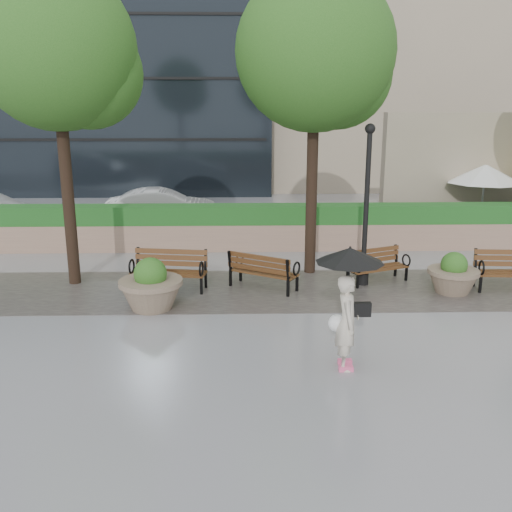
{
  "coord_description": "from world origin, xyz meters",
  "views": [
    {
      "loc": [
        -0.43,
        -9.83,
        4.25
      ],
      "look_at": [
        -0.12,
        2.01,
        1.1
      ],
      "focal_mm": 40.0,
      "sensor_mm": 36.0,
      "label": 1
    }
  ],
  "objects_px": {
    "planter_right": "(453,277)",
    "pedestrian": "(348,296)",
    "bench_3": "(377,273)",
    "planter_left": "(151,289)",
    "bench_1": "(169,279)",
    "bench_2": "(263,278)",
    "lamppost": "(366,217)",
    "car_right": "(163,207)"
  },
  "relations": [
    {
      "from": "planter_left",
      "to": "car_right",
      "type": "relative_size",
      "value": 0.34
    },
    {
      "from": "lamppost",
      "to": "car_right",
      "type": "relative_size",
      "value": 0.96
    },
    {
      "from": "bench_2",
      "to": "car_right",
      "type": "relative_size",
      "value": 0.43
    },
    {
      "from": "bench_3",
      "to": "planter_left",
      "type": "xyz_separation_m",
      "value": [
        -5.27,
        -1.77,
        0.2
      ]
    },
    {
      "from": "bench_2",
      "to": "planter_right",
      "type": "bearing_deg",
      "value": -153.27
    },
    {
      "from": "planter_right",
      "to": "pedestrian",
      "type": "distance_m",
      "value": 5.02
    },
    {
      "from": "bench_2",
      "to": "bench_3",
      "type": "xyz_separation_m",
      "value": [
        2.83,
        0.45,
        -0.02
      ]
    },
    {
      "from": "car_right",
      "to": "lamppost",
      "type": "bearing_deg",
      "value": -145.8
    },
    {
      "from": "bench_3",
      "to": "planter_right",
      "type": "bearing_deg",
      "value": -52.1
    },
    {
      "from": "bench_1",
      "to": "pedestrian",
      "type": "relative_size",
      "value": 0.9
    },
    {
      "from": "bench_3",
      "to": "bench_1",
      "type": "bearing_deg",
      "value": 161.79
    },
    {
      "from": "bench_3",
      "to": "bench_2",
      "type": "bearing_deg",
      "value": 165.61
    },
    {
      "from": "lamppost",
      "to": "pedestrian",
      "type": "height_order",
      "value": "lamppost"
    },
    {
      "from": "bench_1",
      "to": "planter_left",
      "type": "xyz_separation_m",
      "value": [
        -0.22,
        -1.31,
        0.17
      ]
    },
    {
      "from": "bench_1",
      "to": "bench_3",
      "type": "distance_m",
      "value": 5.07
    },
    {
      "from": "bench_3",
      "to": "pedestrian",
      "type": "distance_m",
      "value": 5.02
    },
    {
      "from": "bench_1",
      "to": "planter_right",
      "type": "xyz_separation_m",
      "value": [
        6.62,
        -0.4,
        0.11
      ]
    },
    {
      "from": "planter_left",
      "to": "lamppost",
      "type": "relative_size",
      "value": 0.35
    },
    {
      "from": "bench_3",
      "to": "planter_right",
      "type": "xyz_separation_m",
      "value": [
        1.57,
        -0.86,
        0.14
      ]
    },
    {
      "from": "bench_2",
      "to": "car_right",
      "type": "xyz_separation_m",
      "value": [
        -3.35,
        7.53,
        0.4
      ]
    },
    {
      "from": "planter_right",
      "to": "pedestrian",
      "type": "relative_size",
      "value": 0.57
    },
    {
      "from": "pedestrian",
      "to": "car_right",
      "type": "bearing_deg",
      "value": 27.16
    },
    {
      "from": "planter_left",
      "to": "lamppost",
      "type": "height_order",
      "value": "lamppost"
    },
    {
      "from": "bench_1",
      "to": "bench_3",
      "type": "xyz_separation_m",
      "value": [
        5.05,
        0.46,
        -0.03
      ]
    },
    {
      "from": "planter_left",
      "to": "lamppost",
      "type": "xyz_separation_m",
      "value": [
        4.89,
        1.61,
        1.24
      ]
    },
    {
      "from": "bench_1",
      "to": "car_right",
      "type": "distance_m",
      "value": 7.64
    },
    {
      "from": "lamppost",
      "to": "bench_3",
      "type": "bearing_deg",
      "value": 21.93
    },
    {
      "from": "planter_left",
      "to": "pedestrian",
      "type": "distance_m",
      "value": 4.73
    },
    {
      "from": "planter_left",
      "to": "pedestrian",
      "type": "bearing_deg",
      "value": -38.26
    },
    {
      "from": "bench_3",
      "to": "lamppost",
      "type": "distance_m",
      "value": 1.5
    },
    {
      "from": "lamppost",
      "to": "car_right",
      "type": "xyz_separation_m",
      "value": [
        -5.8,
        7.24,
        -1.03
      ]
    },
    {
      "from": "lamppost",
      "to": "planter_left",
      "type": "bearing_deg",
      "value": -161.76
    },
    {
      "from": "bench_1",
      "to": "car_right",
      "type": "xyz_separation_m",
      "value": [
        -1.13,
        7.54,
        0.38
      ]
    },
    {
      "from": "bench_1",
      "to": "bench_3",
      "type": "relative_size",
      "value": 1.12
    },
    {
      "from": "planter_left",
      "to": "car_right",
      "type": "bearing_deg",
      "value": 95.88
    },
    {
      "from": "bench_2",
      "to": "planter_left",
      "type": "xyz_separation_m",
      "value": [
        -2.44,
        -1.32,
        0.18
      ]
    },
    {
      "from": "planter_right",
      "to": "lamppost",
      "type": "height_order",
      "value": "lamppost"
    },
    {
      "from": "planter_right",
      "to": "car_right",
      "type": "xyz_separation_m",
      "value": [
        -7.75,
        7.94,
        0.28
      ]
    },
    {
      "from": "bench_2",
      "to": "bench_3",
      "type": "distance_m",
      "value": 2.86
    },
    {
      "from": "bench_3",
      "to": "planter_left",
      "type": "distance_m",
      "value": 5.56
    },
    {
      "from": "car_right",
      "to": "pedestrian",
      "type": "height_order",
      "value": "pedestrian"
    },
    {
      "from": "bench_1",
      "to": "planter_right",
      "type": "height_order",
      "value": "planter_right"
    }
  ]
}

